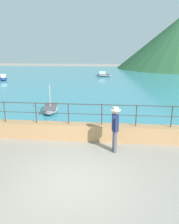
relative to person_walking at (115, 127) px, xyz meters
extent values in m
plane|color=gray|center=(-1.25, -2.17, -0.98)|extent=(120.00, 120.00, 0.00)
cube|color=tan|center=(-1.25, 1.03, -0.63)|extent=(20.00, 0.56, 0.70)
cylinder|color=#383330|center=(-4.79, 1.03, 0.17)|extent=(0.04, 0.04, 0.90)
cylinder|color=#383330|center=(-3.38, 1.03, 0.17)|extent=(0.04, 0.04, 0.90)
cylinder|color=#383330|center=(-1.96, 1.03, 0.17)|extent=(0.04, 0.04, 0.90)
cylinder|color=#383330|center=(-0.54, 1.03, 0.17)|extent=(0.04, 0.04, 0.90)
cylinder|color=#383330|center=(0.87, 1.03, 0.17)|extent=(0.04, 0.04, 0.90)
cylinder|color=#383330|center=(2.29, 1.03, 0.17)|extent=(0.04, 0.04, 0.90)
cylinder|color=#383330|center=(-1.25, 1.03, 0.59)|extent=(18.40, 0.04, 0.04)
cylinder|color=#383330|center=(-1.25, 1.03, 0.17)|extent=(18.40, 0.03, 0.03)
cube|color=teal|center=(-1.25, 23.67, -0.95)|extent=(64.00, 44.32, 0.06)
cylinder|color=#4C4C56|center=(-0.01, 0.09, -0.55)|extent=(0.15, 0.15, 0.86)
cylinder|color=#4C4C56|center=(0.01, -0.09, -0.55)|extent=(0.15, 0.15, 0.86)
cube|color=navy|center=(0.00, 0.00, 0.18)|extent=(0.25, 0.38, 0.60)
cylinder|color=navy|center=(-0.02, 0.24, 0.14)|extent=(0.09, 0.09, 0.52)
cylinder|color=navy|center=(0.02, -0.24, 0.14)|extent=(0.09, 0.09, 0.52)
sphere|color=tan|center=(0.00, 0.00, 0.61)|extent=(0.22, 0.22, 0.22)
cylinder|color=beige|center=(0.00, 0.00, 0.66)|extent=(0.38, 0.38, 0.02)
cylinder|color=beige|center=(0.00, 0.00, 0.72)|extent=(0.20, 0.20, 0.10)
ellipsoid|color=#2D4C9E|center=(-14.26, 19.36, -0.74)|extent=(1.88, 2.45, 0.36)
cube|color=navy|center=(-14.26, 19.36, -0.59)|extent=(1.54, 1.98, 0.06)
cube|color=silver|center=(-14.15, 19.14, -0.36)|extent=(0.93, 1.00, 0.40)
ellipsoid|color=gray|center=(-3.90, 5.01, -0.74)|extent=(1.31, 2.43, 0.36)
cube|color=#4D4D51|center=(-3.90, 5.01, -0.59)|extent=(1.09, 1.95, 0.06)
cylinder|color=#B2A899|center=(-3.89, 4.91, 0.10)|extent=(0.06, 0.06, 1.32)
ellipsoid|color=gray|center=(-1.33, 24.39, -0.74)|extent=(2.41, 1.25, 0.36)
cube|color=#4D4D51|center=(-1.33, 24.39, -0.59)|extent=(1.94, 1.05, 0.06)
cube|color=silver|center=(-1.58, 24.43, -0.36)|extent=(0.89, 0.75, 0.40)
camera|label=1|loc=(-0.18, -7.59, 2.72)|focal=34.53mm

